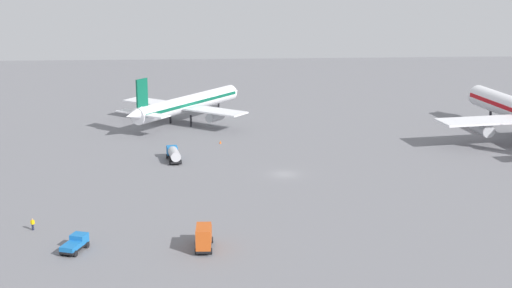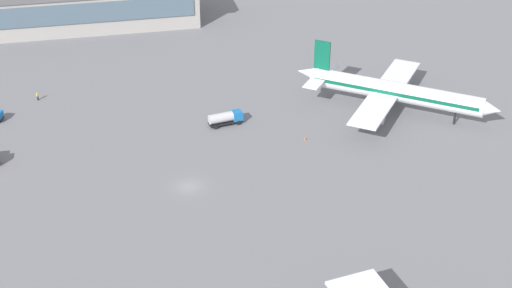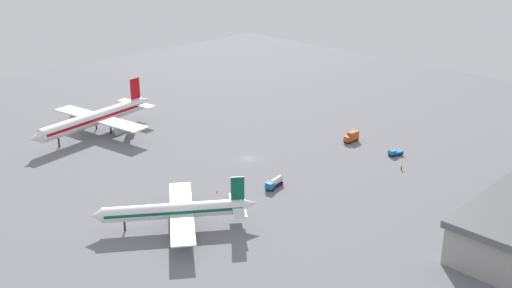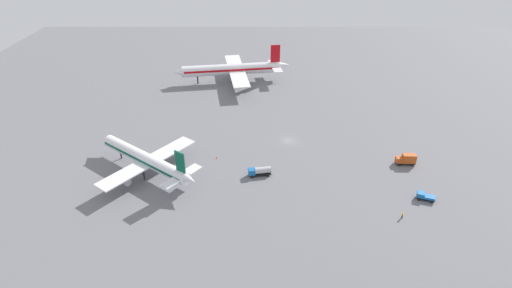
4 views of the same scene
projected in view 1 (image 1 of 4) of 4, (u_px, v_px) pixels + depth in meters
name	position (u px, v px, depth m)	size (l,w,h in m)	color
ground	(284.00, 174.00, 131.86)	(288.00, 288.00, 0.00)	slate
airplane_at_gate	(186.00, 104.00, 169.61)	(33.19, 28.11, 11.94)	white
fuel_truck	(174.00, 154.00, 139.49)	(6.53, 3.07, 2.50)	black
pushback_tractor	(75.00, 244.00, 98.12)	(4.78, 3.38, 1.90)	black
catering_truck	(204.00, 237.00, 98.47)	(5.66, 2.36, 3.30)	black
ground_crew_worker	(33.00, 224.00, 105.38)	(0.39, 0.58, 1.67)	#1E2338
safety_cone_near_gate	(220.00, 142.00, 152.69)	(0.44, 0.44, 0.60)	#EA590C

